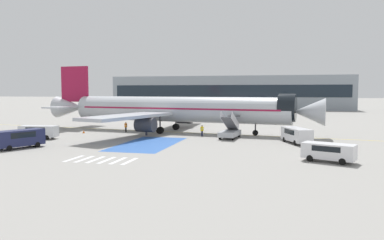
{
  "coord_description": "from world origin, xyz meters",
  "views": [
    {
      "loc": [
        16.32,
        -58.17,
        6.79
      ],
      "look_at": [
        2.4,
        -1.62,
        2.18
      ],
      "focal_mm": 35.0,
      "sensor_mm": 36.0,
      "label": 1
    }
  ],
  "objects_px": {
    "service_van_2": "(19,137)",
    "service_van_1": "(39,131)",
    "boarding_stairs_forward": "(230,131)",
    "fuel_tanker": "(187,112)",
    "ground_crew_2": "(146,129)",
    "service_van_0": "(297,134)",
    "ground_crew_1": "(202,130)",
    "service_van_3": "(329,151)",
    "terminal_building": "(228,93)",
    "ground_crew_0": "(126,126)",
    "airliner": "(174,109)",
    "traffic_cone_0": "(84,132)"
  },
  "relations": [
    {
      "from": "service_van_2",
      "to": "service_van_1",
      "type": "bearing_deg",
      "value": 135.54
    },
    {
      "from": "boarding_stairs_forward",
      "to": "service_van_2",
      "type": "bearing_deg",
      "value": -139.35
    },
    {
      "from": "boarding_stairs_forward",
      "to": "fuel_tanker",
      "type": "distance_m",
      "value": 35.17
    },
    {
      "from": "service_van_2",
      "to": "ground_crew_2",
      "type": "relative_size",
      "value": 3.37
    },
    {
      "from": "service_van_0",
      "to": "ground_crew_1",
      "type": "xyz_separation_m",
      "value": [
        -13.39,
        4.42,
        -0.26
      ]
    },
    {
      "from": "service_van_3",
      "to": "terminal_building",
      "type": "xyz_separation_m",
      "value": [
        -24.2,
        100.17,
        4.91
      ]
    },
    {
      "from": "ground_crew_0",
      "to": "ground_crew_1",
      "type": "relative_size",
      "value": 1.01
    },
    {
      "from": "service_van_2",
      "to": "ground_crew_2",
      "type": "distance_m",
      "value": 18.41
    },
    {
      "from": "ground_crew_1",
      "to": "service_van_3",
      "type": "bearing_deg",
      "value": -80.05
    },
    {
      "from": "boarding_stairs_forward",
      "to": "service_van_1",
      "type": "bearing_deg",
      "value": -157.81
    },
    {
      "from": "service_van_1",
      "to": "terminal_building",
      "type": "distance_m",
      "value": 93.02
    },
    {
      "from": "ground_crew_1",
      "to": "terminal_building",
      "type": "bearing_deg",
      "value": 61.93
    },
    {
      "from": "service_van_0",
      "to": "terminal_building",
      "type": "height_order",
      "value": "terminal_building"
    },
    {
      "from": "boarding_stairs_forward",
      "to": "service_van_3",
      "type": "relative_size",
      "value": 1.06
    },
    {
      "from": "service_van_2",
      "to": "service_van_3",
      "type": "xyz_separation_m",
      "value": [
        34.29,
        -0.2,
        -0.21
      ]
    },
    {
      "from": "service_van_2",
      "to": "ground_crew_2",
      "type": "xyz_separation_m",
      "value": [
        9.93,
        15.5,
        -0.3
      ]
    },
    {
      "from": "airliner",
      "to": "terminal_building",
      "type": "height_order",
      "value": "terminal_building"
    },
    {
      "from": "airliner",
      "to": "service_van_2",
      "type": "relative_size",
      "value": 8.08
    },
    {
      "from": "service_van_0",
      "to": "service_van_2",
      "type": "height_order",
      "value": "service_van_2"
    },
    {
      "from": "fuel_tanker",
      "to": "service_van_0",
      "type": "height_order",
      "value": "fuel_tanker"
    },
    {
      "from": "service_van_0",
      "to": "ground_crew_0",
      "type": "xyz_separation_m",
      "value": [
        -26.64,
        6.8,
        -0.24
      ]
    },
    {
      "from": "service_van_0",
      "to": "service_van_3",
      "type": "height_order",
      "value": "service_van_0"
    },
    {
      "from": "service_van_3",
      "to": "airliner",
      "type": "bearing_deg",
      "value": -112.98
    },
    {
      "from": "fuel_tanker",
      "to": "service_van_1",
      "type": "height_order",
      "value": "fuel_tanker"
    },
    {
      "from": "service_van_1",
      "to": "ground_crew_0",
      "type": "height_order",
      "value": "service_van_1"
    },
    {
      "from": "service_van_1",
      "to": "ground_crew_2",
      "type": "relative_size",
      "value": 3.12
    },
    {
      "from": "traffic_cone_0",
      "to": "ground_crew_0",
      "type": "bearing_deg",
      "value": 26.65
    },
    {
      "from": "ground_crew_0",
      "to": "fuel_tanker",
      "type": "bearing_deg",
      "value": 7.87
    },
    {
      "from": "airliner",
      "to": "service_van_0",
      "type": "height_order",
      "value": "airliner"
    },
    {
      "from": "boarding_stairs_forward",
      "to": "service_van_2",
      "type": "height_order",
      "value": "boarding_stairs_forward"
    },
    {
      "from": "fuel_tanker",
      "to": "ground_crew_1",
      "type": "bearing_deg",
      "value": -156.12
    },
    {
      "from": "service_van_2",
      "to": "ground_crew_1",
      "type": "relative_size",
      "value": 3.55
    },
    {
      "from": "service_van_0",
      "to": "traffic_cone_0",
      "type": "height_order",
      "value": "service_van_0"
    },
    {
      "from": "ground_crew_1",
      "to": "boarding_stairs_forward",
      "type": "bearing_deg",
      "value": -52.43
    },
    {
      "from": "service_van_2",
      "to": "service_van_0",
      "type": "bearing_deg",
      "value": 44.22
    },
    {
      "from": "service_van_2",
      "to": "terminal_building",
      "type": "distance_m",
      "value": 100.59
    },
    {
      "from": "boarding_stairs_forward",
      "to": "service_van_0",
      "type": "relative_size",
      "value": 0.94
    },
    {
      "from": "service_van_1",
      "to": "service_van_3",
      "type": "distance_m",
      "value": 38.47
    },
    {
      "from": "service_van_0",
      "to": "boarding_stairs_forward",
      "type": "bearing_deg",
      "value": 139.07
    },
    {
      "from": "service_van_1",
      "to": "ground_crew_2",
      "type": "bearing_deg",
      "value": -68.19
    },
    {
      "from": "boarding_stairs_forward",
      "to": "service_van_2",
      "type": "relative_size",
      "value": 0.93
    },
    {
      "from": "ground_crew_0",
      "to": "terminal_building",
      "type": "height_order",
      "value": "terminal_building"
    },
    {
      "from": "ground_crew_1",
      "to": "terminal_building",
      "type": "distance_m",
      "value": 84.0
    },
    {
      "from": "boarding_stairs_forward",
      "to": "terminal_building",
      "type": "relative_size",
      "value": 0.06
    },
    {
      "from": "service_van_0",
      "to": "ground_crew_1",
      "type": "height_order",
      "value": "service_van_0"
    },
    {
      "from": "fuel_tanker",
      "to": "service_van_2",
      "type": "xyz_separation_m",
      "value": [
        -8.12,
        -47.04,
        -0.53
      ]
    },
    {
      "from": "ground_crew_1",
      "to": "traffic_cone_0",
      "type": "height_order",
      "value": "ground_crew_1"
    },
    {
      "from": "boarding_stairs_forward",
      "to": "traffic_cone_0",
      "type": "relative_size",
      "value": 11.65
    },
    {
      "from": "service_van_2",
      "to": "ground_crew_0",
      "type": "xyz_separation_m",
      "value": [
        5.09,
        18.91,
        -0.34
      ]
    },
    {
      "from": "service_van_1",
      "to": "terminal_building",
      "type": "bearing_deg",
      "value": -15.91
    }
  ]
}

